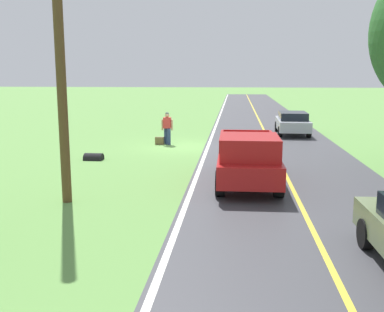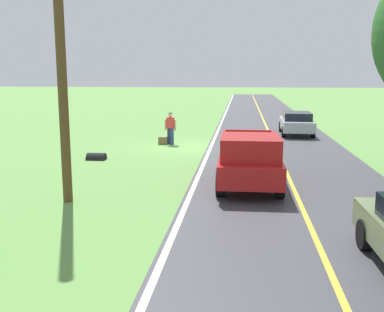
% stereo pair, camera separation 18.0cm
% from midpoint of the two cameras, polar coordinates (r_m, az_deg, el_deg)
% --- Properties ---
extents(ground_plane, '(200.00, 200.00, 0.00)m').
position_cam_midpoint_polar(ground_plane, '(23.78, -0.72, 1.18)').
color(ground_plane, '#609347').
extents(road_surface, '(7.01, 120.00, 0.00)m').
position_cam_midpoint_polar(road_surface, '(23.68, 10.65, 0.97)').
color(road_surface, '#3D3D42').
rests_on(road_surface, ground).
extents(lane_edge_line, '(0.16, 117.60, 0.00)m').
position_cam_midpoint_polar(lane_edge_line, '(23.66, 2.59, 1.14)').
color(lane_edge_line, silver).
rests_on(lane_edge_line, ground).
extents(lane_centre_line, '(0.14, 117.60, 0.00)m').
position_cam_midpoint_polar(lane_centre_line, '(23.68, 10.65, 0.98)').
color(lane_centre_line, gold).
rests_on(lane_centre_line, ground).
extents(hitchhiker_walking, '(0.62, 0.52, 1.75)m').
position_cam_midpoint_polar(hitchhiker_walking, '(24.44, -2.49, 3.74)').
color(hitchhiker_walking, navy).
rests_on(hitchhiker_walking, ground).
extents(suitcase_carried, '(0.46, 0.21, 0.40)m').
position_cam_midpoint_polar(suitcase_carried, '(24.54, -3.47, 1.92)').
color(suitcase_carried, brown).
rests_on(suitcase_carried, ground).
extents(pickup_truck_passing, '(2.13, 5.42, 1.82)m').
position_cam_midpoint_polar(pickup_truck_passing, '(15.51, 7.52, -0.22)').
color(pickup_truck_passing, '#B21919').
rests_on(pickup_truck_passing, ground).
extents(sedan_near_oncoming, '(2.00, 4.44, 1.41)m').
position_cam_midpoint_polar(sedan_near_oncoming, '(29.11, 13.09, 4.10)').
color(sedan_near_oncoming, '#B2B7C1').
rests_on(sedan_near_oncoming, ground).
extents(utility_pole_roadside, '(0.28, 0.28, 8.80)m').
position_cam_midpoint_polar(utility_pole_roadside, '(13.70, -15.72, 12.55)').
color(utility_pole_roadside, brown).
rests_on(utility_pole_roadside, ground).
extents(drainage_culvert, '(0.80, 0.60, 0.60)m').
position_cam_midpoint_polar(drainage_culvert, '(20.64, -11.61, -0.44)').
color(drainage_culvert, black).
rests_on(drainage_culvert, ground).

